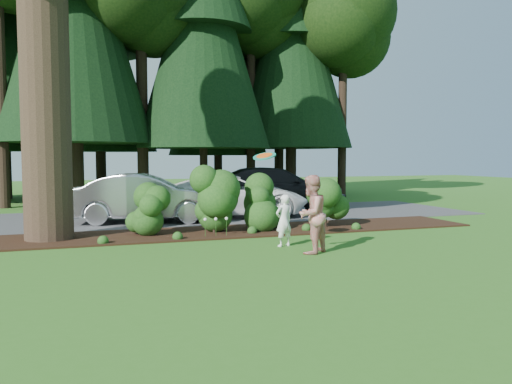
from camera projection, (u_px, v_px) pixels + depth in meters
ground at (254, 253)px, 11.53m from camera, size 80.00×80.00×0.00m
mulch_bed at (219, 232)px, 14.59m from camera, size 16.00×2.50×0.05m
driveway at (190, 216)px, 18.60m from camera, size 22.00×6.00×0.03m
shrub_row at (245, 205)px, 14.68m from camera, size 6.53×1.60×1.61m
lily_cluster at (216, 220)px, 13.66m from camera, size 0.69×0.09×0.57m
tree_wall at (160, 19)px, 26.40m from camera, size 25.66×12.15×17.09m
car_silver_wagon at (146, 198)px, 16.74m from camera, size 5.17×2.59×1.63m
car_white_suv at (234, 196)px, 18.37m from camera, size 5.87×3.56×1.52m
car_dark_suv at (276, 188)px, 21.12m from camera, size 6.33×3.35×1.75m
child at (284, 221)px, 12.34m from camera, size 0.54×0.43×1.29m
adult at (311, 214)px, 11.43m from camera, size 1.11×1.07×1.81m
frisbee at (264, 156)px, 11.92m from camera, size 0.58×0.55×0.27m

